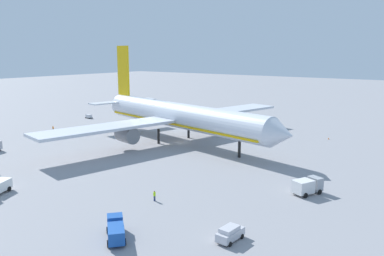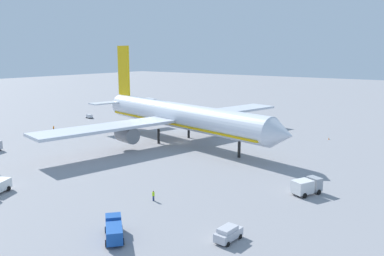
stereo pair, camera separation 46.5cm
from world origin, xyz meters
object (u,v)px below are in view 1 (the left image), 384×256
Objects in this scene: airliner at (177,116)px; traffic_cone_2 at (205,114)px; service_truck_2 at (307,186)px; baggage_cart_1 at (89,116)px; ground_worker_4 at (154,196)px; service_truck_5 at (116,229)px; traffic_cone_0 at (311,178)px; service_van at (230,233)px; traffic_cone_4 at (171,117)px; traffic_cone_3 at (329,138)px; ground_worker_1 at (53,129)px.

traffic_cone_2 is at bearing 115.28° from airliner.
service_truck_2 is 100.35m from baggage_cart_1.
airliner is 44.55× the size of ground_worker_4.
airliner is 59.31m from service_truck_5.
airliner is at bearing 165.20° from traffic_cone_0.
service_van reaches higher than ground_worker_4.
baggage_cart_1 reaches higher than traffic_cone_4.
ground_worker_4 is 3.22× the size of traffic_cone_3.
baggage_cart_1 is (-93.70, 53.97, -0.22)m from service_van.
traffic_cone_2 is at bearing 59.69° from traffic_cone_4.
traffic_cone_0 is (17.09, 26.51, -0.63)m from ground_worker_4.
service_van is 102.15m from traffic_cone_4.
ground_worker_1 is 0.99× the size of ground_worker_4.
ground_worker_1 reaches higher than traffic_cone_3.
service_truck_5 is at bearing -59.71° from airliner.
service_truck_5 is at bearing -54.97° from traffic_cone_4.
ground_worker_1 reaches higher than traffic_cone_4.
ground_worker_4 is 31.54m from traffic_cone_0.
service_van is 2.52× the size of ground_worker_4.
airliner is at bearing -139.71° from traffic_cone_3.
service_truck_5 is 1.76× the size of baggage_cart_1.
service_truck_2 is 1.68× the size of baggage_cart_1.
airliner reaches higher than traffic_cone_3.
baggage_cart_1 is 6.38× the size of traffic_cone_0.
traffic_cone_2 is (19.76, 55.55, -0.61)m from ground_worker_1.
airliner is at bearing -48.34° from traffic_cone_4.
traffic_cone_3 is (53.61, -16.29, 0.00)m from traffic_cone_2.
baggage_cart_1 is 44.69m from traffic_cone_2.
service_truck_5 is 3.49× the size of ground_worker_4.
baggage_cart_1 is 25.44m from ground_worker_1.
service_truck_5 is at bearing -37.58° from baggage_cart_1.
service_truck_5 is (29.77, -50.96, -5.90)m from airliner.
airliner is 143.30× the size of traffic_cone_0.
service_truck_2 is 85.00m from ground_worker_1.
service_van reaches higher than traffic_cone_3.
airliner is 143.30× the size of traffic_cone_3.
service_truck_5 reaches higher than ground_worker_1.
airliner reaches higher than traffic_cone_0.
service_truck_5 is at bearing -69.40° from ground_worker_4.
traffic_cone_2 is (-20.82, 44.09, -6.95)m from airliner.
baggage_cart_1 reaches higher than traffic_cone_2.
ground_worker_4 is 3.22× the size of traffic_cone_0.
ground_worker_1 reaches higher than traffic_cone_2.
baggage_cart_1 is at bearing 142.42° from service_truck_5.
traffic_cone_4 is at bearing -120.31° from traffic_cone_2.
airliner reaches higher than traffic_cone_2.
service_truck_2 is at bearing 65.71° from service_truck_5.
service_van reaches higher than ground_worker_1.
service_truck_5 reaches higher than ground_worker_4.
traffic_cone_0 is 81.91m from traffic_cone_4.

